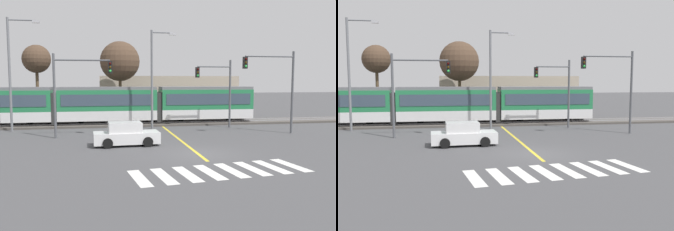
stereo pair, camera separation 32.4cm
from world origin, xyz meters
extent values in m
plane|color=#474749|center=(0.00, 0.00, 0.00)|extent=(200.00, 200.00, 0.00)
cube|color=#4C4742|center=(0.00, 14.41, 0.09)|extent=(120.00, 4.00, 0.18)
cube|color=#939399|center=(0.00, 13.69, 0.23)|extent=(120.00, 0.08, 0.10)
cube|color=#939399|center=(0.00, 15.13, 0.23)|extent=(120.00, 0.08, 0.10)
cube|color=silver|center=(-14.40, 14.41, 0.98)|extent=(9.00, 2.60, 0.90)
cube|color=#237A47|center=(-14.40, 14.41, 2.38)|extent=(9.00, 2.60, 1.90)
cube|color=slate|center=(-14.40, 14.41, 3.47)|extent=(9.00, 2.39, 0.28)
cylinder|color=black|center=(-11.93, 14.41, 0.53)|extent=(0.70, 0.20, 0.70)
cube|color=silver|center=(-4.90, 14.41, 0.98)|extent=(9.00, 2.60, 0.90)
cube|color=#237A47|center=(-4.90, 14.41, 2.38)|extent=(9.00, 2.60, 1.90)
cube|color=#384756|center=(-4.90, 13.09, 2.43)|extent=(8.28, 0.04, 1.04)
cube|color=slate|center=(-4.90, 14.41, 3.47)|extent=(9.00, 2.39, 0.28)
cylinder|color=black|center=(-2.43, 14.41, 0.53)|extent=(0.70, 0.20, 0.70)
cylinder|color=black|center=(-7.38, 14.41, 0.53)|extent=(0.70, 0.20, 0.70)
cube|color=silver|center=(4.60, 14.41, 0.98)|extent=(9.00, 2.60, 0.90)
cube|color=#237A47|center=(4.60, 14.41, 2.38)|extent=(9.00, 2.60, 1.90)
cube|color=#384756|center=(4.60, 13.09, 2.43)|extent=(8.28, 0.04, 1.04)
cube|color=slate|center=(4.60, 14.41, 3.47)|extent=(9.00, 2.39, 0.28)
cylinder|color=black|center=(7.07, 14.41, 0.53)|extent=(0.70, 0.20, 0.70)
cylinder|color=black|center=(2.12, 14.41, 0.53)|extent=(0.70, 0.20, 0.70)
cube|color=#2D2D2D|center=(-9.65, 14.41, 1.68)|extent=(0.50, 2.34, 2.80)
cube|color=#2D2D2D|center=(-0.15, 14.41, 1.68)|extent=(0.50, 2.34, 2.80)
cube|color=silver|center=(-3.81, -4.50, 0.00)|extent=(0.93, 2.85, 0.01)
cube|color=silver|center=(-2.72, -4.35, 0.00)|extent=(0.93, 2.85, 0.01)
cube|color=silver|center=(-1.63, -4.20, 0.00)|extent=(0.93, 2.85, 0.01)
cube|color=silver|center=(-0.54, -4.06, 0.00)|extent=(0.93, 2.85, 0.01)
cube|color=silver|center=(0.54, -3.91, 0.00)|extent=(0.93, 2.85, 0.01)
cube|color=silver|center=(1.63, -3.76, 0.00)|extent=(0.93, 2.85, 0.01)
cube|color=silver|center=(2.72, -3.61, 0.00)|extent=(0.93, 2.85, 0.01)
cube|color=silver|center=(3.81, -3.46, 0.00)|extent=(0.93, 2.85, 0.01)
cube|color=gold|center=(0.00, 5.21, 0.00)|extent=(0.20, 14.39, 0.01)
cube|color=silver|center=(-3.86, 3.46, 0.52)|extent=(4.27, 1.89, 0.72)
cube|color=silver|center=(-3.96, 3.45, 1.20)|extent=(2.17, 1.62, 0.64)
cube|color=#384756|center=(-2.96, 3.50, 1.20)|extent=(0.17, 1.43, 0.52)
cube|color=#384756|center=(-4.00, 4.23, 1.20)|extent=(1.78, 0.12, 0.48)
cylinder|color=black|center=(-2.64, 4.36, 0.32)|extent=(0.65, 0.25, 0.64)
cylinder|color=black|center=(-2.56, 2.67, 0.32)|extent=(0.65, 0.25, 0.64)
cylinder|color=black|center=(-5.16, 4.25, 0.32)|extent=(0.65, 0.25, 0.64)
cylinder|color=black|center=(-5.08, 2.55, 0.32)|extent=(0.65, 0.25, 0.64)
cylinder|color=#515459|center=(-8.77, 7.29, 3.06)|extent=(0.18, 0.18, 6.13)
cylinder|color=#515459|center=(-6.77, 7.29, 5.67)|extent=(4.00, 0.12, 0.12)
cube|color=black|center=(-4.77, 7.29, 5.17)|extent=(0.32, 0.28, 0.90)
sphere|color=#360605|center=(-4.77, 7.14, 5.44)|extent=(0.18, 0.18, 0.18)
sphere|color=#3A2706|center=(-4.77, 7.14, 5.17)|extent=(0.18, 0.18, 0.18)
sphere|color=green|center=(-4.77, 7.14, 4.90)|extent=(0.18, 0.18, 0.18)
cylinder|color=#515459|center=(9.44, 6.54, 3.24)|extent=(0.18, 0.18, 6.48)
cylinder|color=#515459|center=(7.44, 6.54, 6.05)|extent=(4.00, 0.12, 0.12)
cube|color=black|center=(5.44, 6.54, 5.55)|extent=(0.32, 0.28, 0.90)
sphere|color=#360605|center=(5.44, 6.39, 5.82)|extent=(0.18, 0.18, 0.18)
sphere|color=#3A2706|center=(5.44, 6.39, 5.55)|extent=(0.18, 0.18, 0.18)
sphere|color=green|center=(5.44, 6.39, 5.28)|extent=(0.18, 0.18, 0.18)
cylinder|color=#515459|center=(5.78, 10.70, 3.00)|extent=(0.18, 0.18, 6.00)
cylinder|color=#515459|center=(4.28, 10.70, 5.40)|extent=(3.00, 0.12, 0.12)
cube|color=black|center=(2.78, 10.70, 4.90)|extent=(0.32, 0.28, 0.90)
sphere|color=#360605|center=(2.78, 10.55, 5.17)|extent=(0.18, 0.18, 0.18)
sphere|color=#3A2706|center=(2.78, 10.55, 4.90)|extent=(0.18, 0.18, 0.18)
sphere|color=green|center=(2.78, 10.55, 4.63)|extent=(0.18, 0.18, 0.18)
cylinder|color=slate|center=(-12.80, 11.57, 4.64)|extent=(0.20, 0.20, 9.28)
cylinder|color=slate|center=(-11.71, 11.57, 9.08)|extent=(2.19, 0.12, 0.12)
cube|color=#B2B2B7|center=(-10.61, 11.57, 8.98)|extent=(0.56, 0.28, 0.20)
cylinder|color=slate|center=(-1.15, 11.21, 4.25)|extent=(0.20, 0.20, 8.50)
cylinder|color=slate|center=(-0.24, 11.21, 8.30)|extent=(1.82, 0.12, 0.12)
cube|color=#B2B2B7|center=(0.67, 11.21, 8.20)|extent=(0.56, 0.28, 0.20)
cylinder|color=brown|center=(-12.07, 19.55, 2.93)|extent=(0.32, 0.32, 5.85)
sphere|color=#4C3828|center=(-12.07, 19.55, 6.43)|extent=(2.91, 2.91, 2.91)
cylinder|color=brown|center=(-3.54, 18.58, 2.70)|extent=(0.32, 0.32, 5.39)
sphere|color=#4C3828|center=(-3.54, 18.58, 6.23)|extent=(4.17, 4.17, 4.17)
cube|color=tan|center=(2.65, 24.88, 2.37)|extent=(16.73, 6.00, 4.75)
camera|label=1|loc=(-5.26, -19.42, 4.17)|focal=38.00mm
camera|label=2|loc=(-4.94, -19.48, 4.17)|focal=38.00mm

